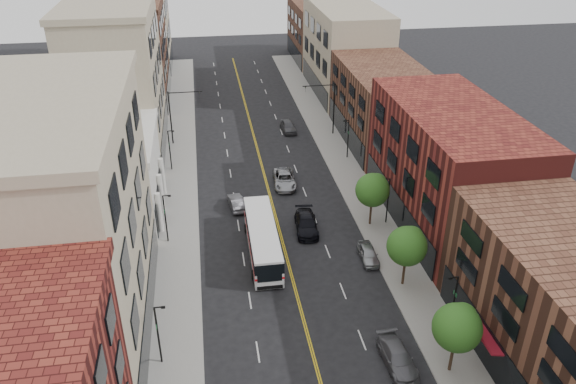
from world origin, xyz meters
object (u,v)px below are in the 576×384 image
car_parked_mid (398,358)px  car_lane_behind (236,202)px  car_parked_far (368,254)px  city_bus (262,238)px  car_lane_c (288,126)px  car_lane_b (285,179)px  car_lane_a (306,224)px

car_parked_mid → car_lane_behind: size_ratio=1.19×
car_parked_far → car_lane_behind: size_ratio=0.96×
city_bus → car_parked_far: bearing=-14.4°
car_lane_behind → car_lane_c: car_lane_c is taller
car_parked_mid → car_lane_b: size_ratio=0.88×
city_bus → car_lane_a: 5.92m
car_parked_far → car_lane_a: (-4.72, 5.89, 0.11)m
car_lane_a → car_lane_c: bearing=89.5°
car_lane_b → car_lane_a: bearing=-82.4°
car_parked_far → car_lane_c: 32.05m
car_lane_behind → car_lane_c: size_ratio=0.91×
car_lane_a → car_lane_b: (-0.67, 10.00, -0.01)m
city_bus → car_parked_mid: city_bus is taller
car_parked_mid → car_lane_a: (-3.12, 18.84, 0.08)m
car_lane_behind → car_lane_b: 7.35m
car_lane_b → car_lane_c: car_lane_b is taller
car_lane_b → car_lane_c: 16.34m
car_parked_far → car_lane_a: size_ratio=0.73×
car_lane_behind → car_lane_a: size_ratio=0.76×
car_parked_far → car_lane_c: car_lane_c is taller
car_parked_far → car_lane_a: 7.54m
city_bus → car_lane_a: bearing=35.3°
car_parked_mid → car_lane_a: size_ratio=0.90×
car_lane_c → city_bus: bearing=-107.1°
car_lane_a → car_lane_behind: bearing=144.0°
city_bus → car_lane_behind: (-1.77, 8.95, -1.08)m
city_bus → car_lane_a: city_bus is taller
car_lane_behind → car_lane_a: 8.66m
city_bus → car_lane_b: (4.13, 13.32, -0.98)m
city_bus → car_parked_mid: bearing=-62.3°
car_parked_mid → car_lane_b: car_lane_b is taller
car_parked_far → car_lane_behind: (-11.30, 11.51, 0.00)m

